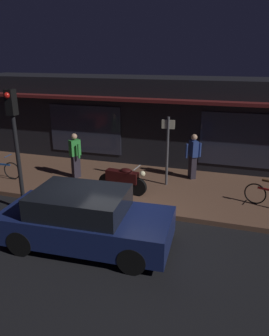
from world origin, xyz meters
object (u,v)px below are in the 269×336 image
object	(u,v)px
traffic_light_pole	(14,130)
person_bystander	(193,156)
bicycle_parked	(0,169)
parked_car_far	(85,219)
motorcycle	(123,179)
person_photographer	(75,155)
sign_post	(167,147)

from	to	relation	value
traffic_light_pole	person_bystander	bearing A→B (deg)	39.64
bicycle_parked	parked_car_far	world-z (taller)	parked_car_far
motorcycle	person_photographer	size ratio (longest dim) A/B	1.02
traffic_light_pole	parked_car_far	distance (m)	3.37
bicycle_parked	motorcycle	bearing A→B (deg)	0.57
person_photographer	motorcycle	bearing A→B (deg)	-22.00
motorcycle	bicycle_parked	bearing A→B (deg)	-179.43
person_bystander	sign_post	distance (m)	1.28
person_bystander	traffic_light_pole	size ratio (longest dim) A/B	0.46
person_bystander	motorcycle	bearing A→B (deg)	-134.59
sign_post	person_photographer	bearing A→B (deg)	-175.46
sign_post	traffic_light_pole	world-z (taller)	traffic_light_pole
parked_car_far	person_photographer	bearing A→B (deg)	119.77
bicycle_parked	sign_post	xyz separation A→B (m)	(5.99, 1.18, 1.00)
person_bystander	parked_car_far	distance (m)	5.34
person_photographer	parked_car_far	size ratio (longest dim) A/B	0.40
parked_car_far	bicycle_parked	bearing A→B (deg)	149.04
bicycle_parked	person_photographer	distance (m)	2.84
motorcycle	bicycle_parked	xyz separation A→B (m)	(-4.78, -0.05, -0.14)
sign_post	traffic_light_pole	distance (m)	4.87
parked_car_far	sign_post	bearing A→B (deg)	73.80
traffic_light_pole	person_photographer	bearing A→B (deg)	80.53
person_photographer	person_bystander	bearing A→B (deg)	15.60
sign_post	parked_car_far	bearing A→B (deg)	-106.20
motorcycle	person_bystander	world-z (taller)	person_bystander
motorcycle	sign_post	xyz separation A→B (m)	(1.21, 1.13, 0.86)
motorcycle	bicycle_parked	world-z (taller)	motorcycle
bicycle_parked	person_photographer	world-z (taller)	person_photographer
person_photographer	traffic_light_pole	size ratio (longest dim) A/B	0.46
person_photographer	traffic_light_pole	bearing A→B (deg)	-99.47
motorcycle	traffic_light_pole	distance (m)	3.63
motorcycle	traffic_light_pole	size ratio (longest dim) A/B	0.47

